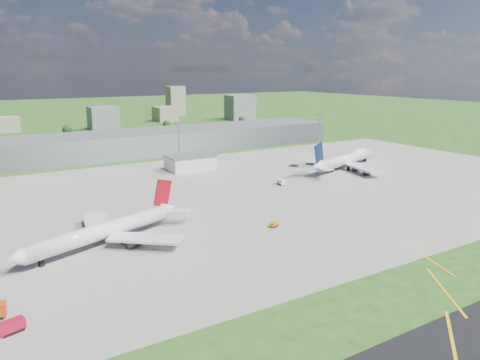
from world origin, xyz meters
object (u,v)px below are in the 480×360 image
van_white_far (330,170)px  airliner_red_twin (107,230)px  airliner_blue_quad (347,159)px  crash_tender (12,327)px  tug_yellow (274,225)px  van_white_near (281,182)px

van_white_far → airliner_red_twin: bearing=-173.7°
airliner_red_twin → van_white_far: bearing=177.5°
airliner_blue_quad → crash_tender: size_ratio=12.08×
tug_yellow → airliner_red_twin: bearing=138.6°
tug_yellow → van_white_near: bearing=24.5°
van_white_near → van_white_far: size_ratio=1.09×
van_white_near → van_white_far: van_white_near is taller
tug_yellow → van_white_far: (82.51, 60.36, 0.35)m
airliner_blue_quad → tug_yellow: size_ratio=17.47×
van_white_far → airliner_blue_quad: bearing=-0.2°
airliner_blue_quad → van_white_near: bearing=175.3°
airliner_blue_quad → van_white_far: 16.31m
tug_yellow → airliner_blue_quad: bearing=6.5°
tug_yellow → van_white_far: 102.23m
tug_yellow → van_white_far: van_white_far is taller
tug_yellow → van_white_far: bearing=9.8°
van_white_near → airliner_blue_quad: bearing=-66.8°
van_white_near → van_white_far: (41.73, 10.15, -0.09)m
airliner_blue_quad → van_white_near: size_ratio=12.49×
airliner_red_twin → van_white_far: size_ratio=11.93×
airliner_blue_quad → airliner_red_twin: bearing=179.6°
van_white_far → crash_tender: bearing=-164.8°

